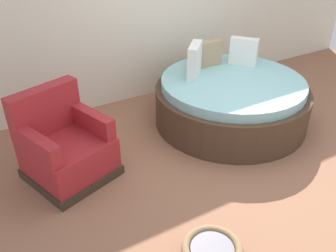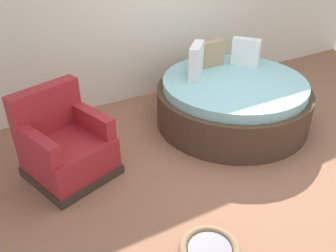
# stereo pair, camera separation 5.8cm
# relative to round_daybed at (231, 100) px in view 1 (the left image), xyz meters

# --- Properties ---
(ground_plane) EXTENTS (8.00, 8.00, 0.02)m
(ground_plane) POSITION_rel_round_daybed_xyz_m (-0.36, -0.72, -0.32)
(ground_plane) COLOR #936047
(back_wall) EXTENTS (8.00, 0.12, 2.64)m
(back_wall) POSITION_rel_round_daybed_xyz_m (-0.36, 1.35, 1.01)
(back_wall) COLOR silver
(back_wall) RESTS_ON ground_plane
(round_daybed) EXTENTS (1.99, 1.99, 1.03)m
(round_daybed) POSITION_rel_round_daybed_xyz_m (0.00, 0.00, 0.00)
(round_daybed) COLOR #473323
(round_daybed) RESTS_ON ground_plane
(red_armchair) EXTENTS (1.01, 1.01, 0.94)m
(red_armchair) POSITION_rel_round_daybed_xyz_m (-2.21, -0.02, 0.02)
(red_armchair) COLOR #38281E
(red_armchair) RESTS_ON ground_plane
(pet_basket) EXTENTS (0.51, 0.51, 0.13)m
(pet_basket) POSITION_rel_round_daybed_xyz_m (-1.53, -1.71, -0.24)
(pet_basket) COLOR #8E704C
(pet_basket) RESTS_ON ground_plane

